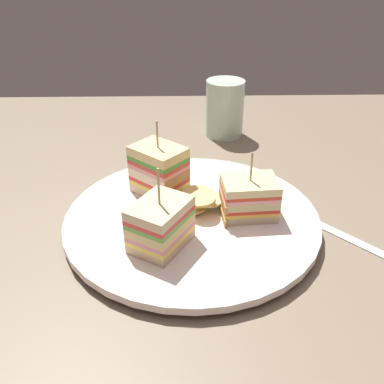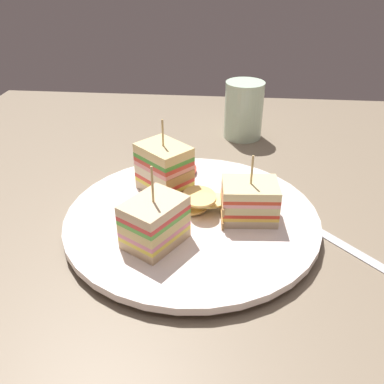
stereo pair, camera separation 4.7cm
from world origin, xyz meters
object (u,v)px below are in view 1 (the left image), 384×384
object	(u,v)px
plate	(192,218)
drinking_glass	(225,113)
sandwich_wedge_0	(249,199)
sandwich_wedge_1	(159,170)
chip_pile	(200,200)
spoon	(310,217)
sandwich_wedge_2	(161,224)

from	to	relation	value
plate	drinking_glass	size ratio (longest dim) A/B	3.12
drinking_glass	sandwich_wedge_0	bearing A→B (deg)	-179.34
sandwich_wedge_1	drinking_glass	xyz separation A→B (cm)	(21.89, -10.05, -0.62)
chip_pile	spoon	size ratio (longest dim) A/B	0.58
sandwich_wedge_0	sandwich_wedge_2	bearing A→B (deg)	23.60
sandwich_wedge_2	chip_pile	xyz separation A→B (cm)	(6.71, -4.31, -1.36)
plate	spoon	world-z (taller)	plate
sandwich_wedge_1	spoon	distance (cm)	19.06
drinking_glass	chip_pile	bearing A→B (deg)	168.79
sandwich_wedge_0	sandwich_wedge_2	world-z (taller)	sandwich_wedge_2
sandwich_wedge_0	spoon	distance (cm)	8.44
spoon	drinking_glass	distance (cm)	27.76
sandwich_wedge_0	sandwich_wedge_2	distance (cm)	11.03
sandwich_wedge_0	chip_pile	bearing A→B (deg)	-20.24
chip_pile	plate	bearing A→B (deg)	139.31
plate	sandwich_wedge_0	size ratio (longest dim) A/B	3.74
sandwich_wedge_2	chip_pile	distance (cm)	8.09
drinking_glass	sandwich_wedge_2	bearing A→B (deg)	163.84
plate	chip_pile	size ratio (longest dim) A/B	4.41
sandwich_wedge_1	chip_pile	size ratio (longest dim) A/B	1.43
chip_pile	spoon	distance (cm)	13.32
plate	sandwich_wedge_1	bearing A→B (deg)	37.38
plate	drinking_glass	bearing A→B (deg)	-12.77
sandwich_wedge_1	chip_pile	bearing A→B (deg)	2.70
chip_pile	sandwich_wedge_1	bearing A→B (deg)	51.13
plate	sandwich_wedge_2	size ratio (longest dim) A/B	3.28
sandwich_wedge_2	spoon	xyz separation A→B (cm)	(6.23, -17.43, -3.66)
plate	sandwich_wedge_0	distance (cm)	7.05
plate	sandwich_wedge_1	distance (cm)	7.44
sandwich_wedge_0	sandwich_wedge_1	bearing A→B (deg)	-32.29
sandwich_wedge_0	sandwich_wedge_1	xyz separation A→B (cm)	(5.54, 10.37, 0.87)
plate	chip_pile	xyz separation A→B (cm)	(1.16, -1.00, 1.75)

